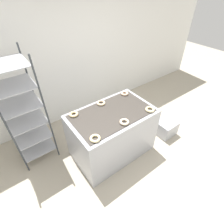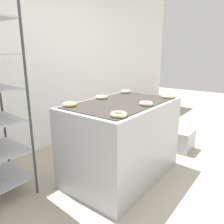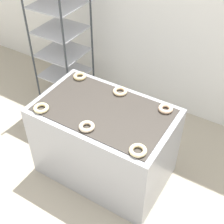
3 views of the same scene
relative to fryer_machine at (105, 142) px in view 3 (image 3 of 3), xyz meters
The scene contains 10 objects.
ground_plane 0.81m from the fryer_machine, 90.03° to the right, with size 14.00×14.00×0.00m, color #B2A893.
wall_back 1.73m from the fryer_machine, 90.01° to the left, with size 8.00×0.05×2.80m.
fryer_machine is the anchor object (origin of this frame).
baking_rack_cart 1.45m from the fryer_machine, 145.14° to the left, with size 0.56×0.57×1.89m.
donut_near_left 0.76m from the fryer_machine, 148.77° to the right, with size 0.15×0.15×0.04m, color beige.
donut_near_center 0.56m from the fryer_machine, 88.78° to the right, with size 0.14×0.14×0.04m, color beige.
donut_near_right 0.77m from the fryer_machine, 30.18° to the right, with size 0.15×0.15×0.04m, color beige.
donut_far_left 0.76m from the fryer_machine, 148.28° to the left, with size 0.14×0.14×0.04m, color beige.
donut_far_center 0.57m from the fryer_machine, 89.74° to the left, with size 0.15×0.15×0.04m, color beige.
donut_far_right 0.76m from the fryer_machine, 30.54° to the left, with size 0.14×0.14×0.04m, color beige.
Camera 3 is at (1.24, -1.21, 2.85)m, focal length 50.00 mm.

